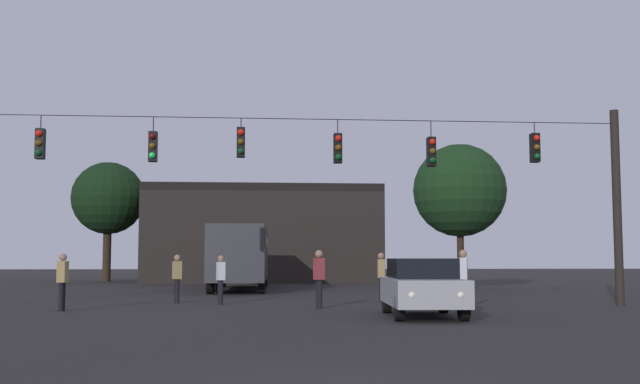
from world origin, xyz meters
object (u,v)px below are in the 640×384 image
(pedestrian_crossing_center, at_px, (463,275))
(tree_behind_building, at_px, (460,191))
(pedestrian_crossing_left, at_px, (319,275))
(tree_left_silhouette, at_px, (108,199))
(car_near_right, at_px, (422,286))
(pedestrian_far_side, at_px, (62,278))
(pedestrian_crossing_right, at_px, (177,276))
(pedestrian_trailing, at_px, (221,277))
(pedestrian_near_bus, at_px, (381,274))
(city_bus, at_px, (241,252))

(pedestrian_crossing_center, height_order, tree_behind_building, tree_behind_building)
(pedestrian_crossing_left, xyz_separation_m, tree_left_silhouette, (-11.96, 29.72, 4.58))
(car_near_right, relative_size, tree_behind_building, 0.63)
(pedestrian_far_side, height_order, tree_behind_building, tree_behind_building)
(pedestrian_crossing_right, distance_m, pedestrian_trailing, 1.82)
(pedestrian_near_bus, bearing_deg, pedestrian_trailing, -169.39)
(car_near_right, height_order, pedestrian_trailing, pedestrian_trailing)
(pedestrian_near_bus, bearing_deg, car_near_right, -90.42)
(pedestrian_trailing, distance_m, pedestrian_far_side, 5.31)
(pedestrian_crossing_left, bearing_deg, tree_behind_building, 58.28)
(pedestrian_crossing_center, distance_m, pedestrian_far_side, 11.92)
(pedestrian_crossing_center, distance_m, pedestrian_near_bus, 4.32)
(car_near_right, relative_size, pedestrian_near_bus, 2.56)
(pedestrian_far_side, bearing_deg, pedestrian_near_bus, 21.45)
(pedestrian_crossing_left, bearing_deg, pedestrian_crossing_center, -5.31)
(city_bus, height_order, pedestrian_crossing_right, city_bus)
(pedestrian_crossing_center, distance_m, pedestrian_trailing, 8.00)
(pedestrian_crossing_left, relative_size, pedestrian_crossing_right, 1.07)
(car_near_right, height_order, pedestrian_crossing_center, pedestrian_crossing_center)
(tree_behind_building, bearing_deg, city_bus, 169.96)
(pedestrian_crossing_center, relative_size, tree_behind_building, 0.25)
(pedestrian_far_side, bearing_deg, pedestrian_crossing_center, 0.26)
(pedestrian_crossing_right, bearing_deg, city_bus, 79.95)
(city_bus, xyz_separation_m, pedestrian_crossing_left, (2.67, -14.45, -0.85))
(pedestrian_near_bus, xyz_separation_m, tree_behind_building, (5.31, 9.13, 3.79))
(city_bus, relative_size, pedestrian_near_bus, 6.41)
(tree_left_silhouette, bearing_deg, pedestrian_far_side, -81.67)
(pedestrian_trailing, bearing_deg, tree_behind_building, 43.08)
(pedestrian_crossing_left, xyz_separation_m, pedestrian_far_side, (-7.54, -0.46, -0.07))
(tree_behind_building, bearing_deg, tree_left_silhouette, 139.08)
(pedestrian_crossing_center, bearing_deg, pedestrian_trailing, 159.20)
(city_bus, xyz_separation_m, pedestrian_near_bus, (5.15, -10.98, -0.88))
(car_near_right, bearing_deg, pedestrian_crossing_left, 124.43)
(car_near_right, bearing_deg, city_bus, 105.82)
(tree_behind_building, bearing_deg, pedestrian_crossing_left, -121.72)
(pedestrian_crossing_right, bearing_deg, pedestrian_crossing_center, -22.94)
(pedestrian_trailing, bearing_deg, pedestrian_crossing_right, 147.61)
(pedestrian_crossing_right, xyz_separation_m, pedestrian_trailing, (1.54, -0.98, -0.02))
(pedestrian_crossing_left, distance_m, pedestrian_far_side, 7.55)
(pedestrian_crossing_left, relative_size, pedestrian_far_side, 1.06)
(pedestrian_near_bus, relative_size, pedestrian_far_side, 1.04)
(car_near_right, xyz_separation_m, pedestrian_crossing_right, (-7.06, 6.95, 0.14))
(pedestrian_crossing_left, xyz_separation_m, pedestrian_crossing_center, (4.38, -0.41, 0.01))
(pedestrian_crossing_right, height_order, tree_left_silhouette, tree_left_silhouette)
(pedestrian_crossing_center, bearing_deg, tree_behind_building, 75.34)
(city_bus, distance_m, pedestrian_trailing, 12.07)
(pedestrian_crossing_left, xyz_separation_m, pedestrian_near_bus, (2.48, 3.47, -0.03))
(pedestrian_near_bus, distance_m, tree_behind_building, 11.22)
(pedestrian_near_bus, bearing_deg, pedestrian_crossing_right, -179.45)
(pedestrian_crossing_left, height_order, tree_behind_building, tree_behind_building)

